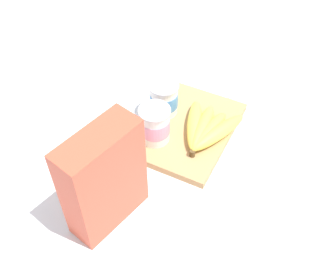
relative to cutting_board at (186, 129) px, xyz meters
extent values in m
plane|color=white|center=(0.00, 0.00, -0.01)|extent=(2.40, 2.40, 0.00)
cube|color=tan|center=(0.00, 0.00, 0.00)|extent=(0.29, 0.22, 0.02)
cube|color=#D85138|center=(-0.29, 0.04, 0.11)|extent=(0.18, 0.11, 0.24)
cylinder|color=white|center=(-0.07, 0.05, 0.05)|extent=(0.07, 0.07, 0.09)
cylinder|color=pink|center=(-0.07, 0.05, 0.05)|extent=(0.07, 0.07, 0.04)
cylinder|color=silver|center=(-0.07, 0.05, 0.10)|extent=(0.08, 0.08, 0.00)
cylinder|color=white|center=(0.03, 0.08, 0.05)|extent=(0.07, 0.07, 0.08)
cylinder|color=#5193D1|center=(0.03, 0.08, 0.05)|extent=(0.07, 0.07, 0.04)
cylinder|color=silver|center=(0.03, 0.08, 0.10)|extent=(0.08, 0.08, 0.00)
ellipsoid|color=#EBD64E|center=(0.00, -0.09, 0.03)|extent=(0.17, 0.10, 0.04)
ellipsoid|color=#EBD64E|center=(-0.01, -0.06, 0.03)|extent=(0.16, 0.06, 0.03)
ellipsoid|color=#EBD64E|center=(0.00, -0.04, 0.03)|extent=(0.16, 0.05, 0.04)
ellipsoid|color=#EBD64E|center=(0.00, -0.02, 0.03)|extent=(0.17, 0.10, 0.03)
cylinder|color=brown|center=(-0.08, -0.05, 0.02)|extent=(0.01, 0.01, 0.02)
cylinder|color=silver|center=(0.22, -0.05, -0.01)|extent=(0.11, 0.03, 0.01)
ellipsoid|color=silver|center=(0.16, -0.06, 0.00)|extent=(0.04, 0.03, 0.01)
camera|label=1|loc=(-0.68, -0.29, 0.76)|focal=44.64mm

